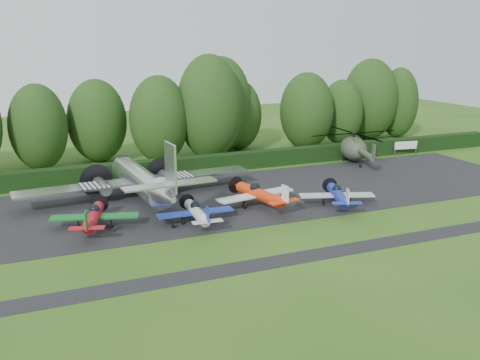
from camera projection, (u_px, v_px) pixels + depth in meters
name	position (u px, v px, depth m)	size (l,w,h in m)	color
ground	(265.00, 231.00, 44.25)	(160.00, 160.00, 0.00)	#265016
apron	(222.00, 199.00, 53.17)	(70.00, 18.00, 0.01)	black
taxiway_verge	(300.00, 258.00, 38.89)	(70.00, 2.00, 0.00)	black
hedgerow	(189.00, 174.00, 62.99)	(90.00, 1.60, 2.00)	black
transport_plane	(142.00, 181.00, 51.78)	(23.48, 18.01, 7.52)	silver
light_plane_red	(94.00, 217.00, 44.27)	(7.25, 7.62, 2.79)	#A70F18
light_plane_white	(197.00, 212.00, 45.66)	(6.67, 7.01, 2.56)	silver
light_plane_orange	(259.00, 194.00, 50.17)	(8.02, 8.43, 3.08)	red
light_plane_blue	(338.00, 195.00, 50.48)	(7.08, 7.45, 2.72)	#1A2A9F
helicopter	(354.00, 146.00, 68.29)	(11.96, 14.01, 3.85)	#313B2D
sign_board	(406.00, 146.00, 72.61)	(3.37, 0.13, 1.89)	#3F3326
tree_0	(209.00, 107.00, 68.92)	(8.47, 8.47, 13.61)	black
tree_2	(341.00, 112.00, 79.32)	(6.35, 6.35, 9.62)	black
tree_3	(370.00, 99.00, 83.17)	(8.53, 8.53, 12.49)	black
tree_4	(238.00, 115.00, 75.51)	(6.74, 6.74, 9.91)	black
tree_5	(38.00, 127.00, 63.57)	(6.82, 6.82, 10.39)	black
tree_7	(159.00, 119.00, 67.45)	(7.55, 7.55, 11.06)	black
tree_9	(97.00, 121.00, 67.98)	(7.48, 7.48, 10.56)	black
tree_10	(398.00, 103.00, 84.83)	(6.11, 6.11, 11.06)	black
tree_11	(307.00, 111.00, 75.73)	(7.62, 7.62, 10.90)	black
tree_12	(221.00, 105.00, 73.68)	(8.57, 8.57, 13.17)	black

